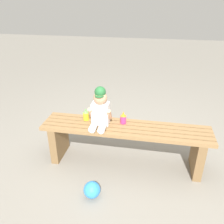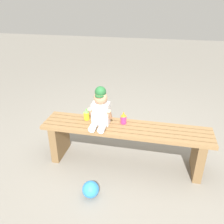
{
  "view_description": "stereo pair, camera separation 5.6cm",
  "coord_description": "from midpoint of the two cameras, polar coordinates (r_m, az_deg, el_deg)",
  "views": [
    {
      "loc": [
        0.24,
        -2.01,
        1.64
      ],
      "look_at": [
        -0.13,
        -0.05,
        0.62
      ],
      "focal_mm": 37.33,
      "sensor_mm": 36.0,
      "label": 1
    },
    {
      "loc": [
        0.29,
        -2.0,
        1.64
      ],
      "look_at": [
        -0.13,
        -0.05,
        0.62
      ],
      "focal_mm": 37.33,
      "sensor_mm": 36.0,
      "label": 2
    }
  ],
  "objects": [
    {
      "name": "sippy_cup_right",
      "position": [
        2.38,
        3.51,
        -1.55
      ],
      "size": [
        0.06,
        0.06,
        0.12
      ],
      "color": "#E5337F",
      "rests_on": "park_bench"
    },
    {
      "name": "toy_ball",
      "position": [
        2.2,
        -4.49,
        -18.37
      ],
      "size": [
        0.15,
        0.15,
        0.15
      ],
      "primitive_type": "sphere",
      "color": "#338CE5",
      "rests_on": "ground_plane"
    },
    {
      "name": "ground_plane",
      "position": [
        2.6,
        3.71,
        -12.12
      ],
      "size": [
        16.0,
        16.0,
        0.0
      ],
      "primitive_type": "plane",
      "color": "gray"
    },
    {
      "name": "sippy_cup_left",
      "position": [
        2.47,
        -5.61,
        -0.62
      ],
      "size": [
        0.06,
        0.06,
        0.12
      ],
      "color": "yellow",
      "rests_on": "park_bench"
    },
    {
      "name": "child_figure",
      "position": [
        2.31,
        -2.17,
        0.81
      ],
      "size": [
        0.23,
        0.27,
        0.4
      ],
      "color": "white",
      "rests_on": "park_bench"
    },
    {
      "name": "park_bench",
      "position": [
        2.42,
        3.92,
        -6.59
      ],
      "size": [
        1.7,
        0.35,
        0.44
      ],
      "color": "olive",
      "rests_on": "ground_plane"
    }
  ]
}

